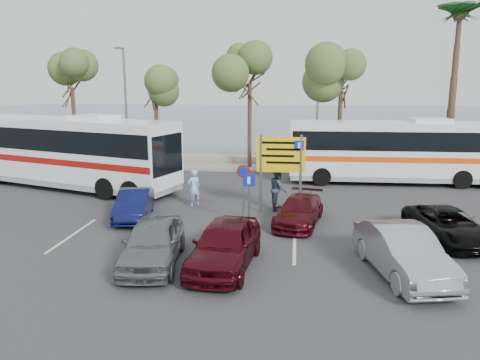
# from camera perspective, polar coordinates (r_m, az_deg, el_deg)

# --- Properties ---
(ground) EXTENTS (120.00, 120.00, 0.00)m
(ground) POSITION_cam_1_polar(r_m,az_deg,el_deg) (18.70, 1.44, -6.56)
(ground) COLOR #323234
(ground) RESTS_ON ground
(kerb_strip) EXTENTS (44.00, 2.40, 0.15)m
(kerb_strip) POSITION_cam_1_polar(r_m,az_deg,el_deg) (32.24, 3.81, 1.43)
(kerb_strip) COLOR gray
(kerb_strip) RESTS_ON ground
(seawall) EXTENTS (48.00, 0.80, 0.60)m
(seawall) POSITION_cam_1_polar(r_m,az_deg,el_deg) (34.17, 4.00, 2.40)
(seawall) COLOR gray
(seawall) RESTS_ON ground
(sea) EXTENTS (140.00, 140.00, 0.00)m
(sea) POSITION_cam_1_polar(r_m,az_deg,el_deg) (77.90, 5.68, 7.48)
(sea) COLOR #39495B
(sea) RESTS_ON ground
(tree_far_left) EXTENTS (3.20, 3.20, 7.60)m
(tree_far_left) POSITION_cam_1_polar(r_m,az_deg,el_deg) (35.32, -19.89, 11.87)
(tree_far_left) COLOR #382619
(tree_far_left) RESTS_ON kerb_strip
(tree_left) EXTENTS (3.20, 3.20, 7.20)m
(tree_left) POSITION_cam_1_polar(r_m,az_deg,el_deg) (33.10, -10.32, 11.86)
(tree_left) COLOR #382619
(tree_left) RESTS_ON kerb_strip
(tree_mid) EXTENTS (3.20, 3.20, 8.00)m
(tree_mid) POSITION_cam_1_polar(r_m,az_deg,el_deg) (31.83, 1.20, 13.22)
(tree_mid) COLOR #382619
(tree_mid) RESTS_ON kerb_strip
(tree_right) EXTENTS (3.20, 3.20, 7.40)m
(tree_right) POSITION_cam_1_polar(r_m,az_deg,el_deg) (31.79, 12.27, 12.08)
(tree_right) COLOR #382619
(tree_right) RESTS_ON kerb_strip
(palm_tree) EXTENTS (4.80, 4.80, 11.20)m
(palm_tree) POSITION_cam_1_polar(r_m,az_deg,el_deg) (33.39, 25.21, 17.61)
(palm_tree) COLOR #382619
(palm_tree) RESTS_ON kerb_strip
(street_lamp_left) EXTENTS (0.45, 1.15, 8.01)m
(street_lamp_left) POSITION_cam_1_polar(r_m,az_deg,el_deg) (33.31, -13.81, 9.29)
(street_lamp_left) COLOR slate
(street_lamp_left) RESTS_ON kerb_strip
(street_lamp_right) EXTENTS (0.45, 1.15, 8.01)m
(street_lamp_right) POSITION_cam_1_polar(r_m,az_deg,el_deg) (31.24, 9.45, 9.32)
(street_lamp_right) COLOR slate
(street_lamp_right) RESTS_ON kerb_strip
(direction_sign) EXTENTS (2.20, 0.12, 3.60)m
(direction_sign) POSITION_cam_1_polar(r_m,az_deg,el_deg) (21.16, 5.01, 2.36)
(direction_sign) COLOR slate
(direction_sign) RESTS_ON ground
(sign_no_stop) EXTENTS (0.60, 0.08, 2.35)m
(sign_no_stop) POSITION_cam_1_polar(r_m,az_deg,el_deg) (20.63, 0.43, -0.25)
(sign_no_stop) COLOR slate
(sign_no_stop) RESTS_ON ground
(sign_parking) EXTENTS (0.50, 0.07, 2.25)m
(sign_parking) POSITION_cam_1_polar(r_m,az_deg,el_deg) (19.07, 1.09, -1.59)
(sign_parking) COLOR slate
(sign_parking) RESTS_ON ground
(lane_markings) EXTENTS (12.02, 4.20, 0.01)m
(lane_markings) POSITION_cam_1_polar(r_m,az_deg,el_deg) (17.90, -2.54, -7.41)
(lane_markings) COLOR silver
(lane_markings) RESTS_ON ground
(coach_bus_left) EXTENTS (13.62, 6.98, 4.18)m
(coach_bus_left) POSITION_cam_1_polar(r_m,az_deg,el_deg) (28.02, -20.22, 3.00)
(coach_bus_left) COLOR white
(coach_bus_left) RESTS_ON ground
(coach_bus_right) EXTENTS (12.45, 2.93, 3.86)m
(coach_bus_right) POSITION_cam_1_polar(r_m,az_deg,el_deg) (29.05, 18.42, 3.12)
(coach_bus_right) COLOR white
(coach_bus_right) RESTS_ON ground
(car_silver_a) EXTENTS (2.28, 4.58, 1.50)m
(car_silver_a) POSITION_cam_1_polar(r_m,az_deg,el_deg) (15.76, -10.58, -7.45)
(car_silver_a) COLOR slate
(car_silver_a) RESTS_ON ground
(car_blue) EXTENTS (1.99, 3.99, 1.26)m
(car_blue) POSITION_cam_1_polar(r_m,az_deg,el_deg) (21.07, -12.78, -2.94)
(car_blue) COLOR #0F1346
(car_blue) RESTS_ON ground
(car_maroon) EXTENTS (2.40, 4.31, 1.18)m
(car_maroon) POSITION_cam_1_polar(r_m,az_deg,el_deg) (19.89, 7.22, -3.74)
(car_maroon) COLOR #470B15
(car_maroon) RESTS_ON ground
(car_red) EXTENTS (2.25, 4.70, 1.55)m
(car_red) POSITION_cam_1_polar(r_m,az_deg,el_deg) (15.22, -1.85, -7.85)
(car_red) COLOR #460A12
(car_red) RESTS_ON ground
(suv_black) EXTENTS (2.79, 4.71, 1.23)m
(suv_black) POSITION_cam_1_polar(r_m,az_deg,el_deg) (19.38, 23.97, -5.04)
(suv_black) COLOR black
(suv_black) RESTS_ON ground
(car_silver_b) EXTENTS (2.60, 4.89, 1.53)m
(car_silver_b) POSITION_cam_1_polar(r_m,az_deg,el_deg) (15.44, 19.25, -8.29)
(car_silver_b) COLOR #99999F
(car_silver_b) RESTS_ON ground
(pedestrian_near) EXTENTS (0.78, 0.74, 1.79)m
(pedestrian_near) POSITION_cam_1_polar(r_m,az_deg,el_deg) (22.66, -5.63, -0.97)
(pedestrian_near) COLOR #97B4DB
(pedestrian_near) RESTS_ON ground
(pedestrian_far) EXTENTS (0.81, 1.01, 2.00)m
(pedestrian_far) POSITION_cam_1_polar(r_m,az_deg,el_deg) (21.98, 4.68, -1.06)
(pedestrian_far) COLOR #303649
(pedestrian_far) RESTS_ON ground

